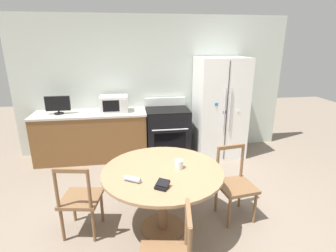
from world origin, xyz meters
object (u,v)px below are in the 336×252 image
at_px(oven_range, 167,132).
at_px(microwave, 114,104).
at_px(wallet, 162,185).
at_px(dining_chair_left, 80,200).
at_px(countertop_tv, 58,104).
at_px(dining_chair_right, 235,185).
at_px(refrigerator, 219,107).
at_px(candle_glass, 179,165).

xyz_separation_m(oven_range, microwave, (-0.98, 0.05, 0.58)).
bearing_deg(microwave, wallet, -77.55).
relative_size(oven_range, dining_chair_left, 1.20).
relative_size(countertop_tv, dining_chair_right, 0.47).
xyz_separation_m(countertop_tv, wallet, (1.52, -2.50, -0.28)).
bearing_deg(microwave, countertop_tv, -178.25).
bearing_deg(countertop_tv, wallet, -58.63).
xyz_separation_m(refrigerator, dining_chair_left, (-2.28, -1.98, -0.49)).
height_order(countertop_tv, wallet, countertop_tv).
distance_m(dining_chair_right, wallet, 1.14).
bearing_deg(dining_chair_left, refrigerator, 50.95).
height_order(refrigerator, microwave, refrigerator).
distance_m(refrigerator, dining_chair_right, 2.05).
xyz_separation_m(countertop_tv, candle_glass, (1.76, -2.12, -0.26)).
bearing_deg(dining_chair_left, dining_chair_right, 11.29).
bearing_deg(countertop_tv, microwave, 1.75).
distance_m(microwave, candle_glass, 2.30).
height_order(refrigerator, countertop_tv, refrigerator).
bearing_deg(wallet, refrigerator, 59.79).
height_order(refrigerator, oven_range, refrigerator).
distance_m(dining_chair_left, candle_glass, 1.17).
distance_m(dining_chair_right, candle_glass, 0.83).
height_order(oven_range, microwave, microwave).
distance_m(refrigerator, microwave, 1.97).
bearing_deg(oven_range, dining_chair_right, -74.68).
relative_size(oven_range, countertop_tv, 2.57).
relative_size(dining_chair_right, candle_glass, 9.51).
distance_m(refrigerator, wallet, 2.80).
relative_size(candle_glass, wallet, 0.55).
distance_m(countertop_tv, dining_chair_right, 3.27).
xyz_separation_m(dining_chair_right, wallet, (-0.96, -0.48, 0.36)).
xyz_separation_m(oven_range, countertop_tv, (-1.94, 0.02, 0.60)).
bearing_deg(countertop_tv, dining_chair_left, -72.53).
bearing_deg(oven_range, microwave, 177.01).
relative_size(refrigerator, dining_chair_right, 2.06).
bearing_deg(dining_chair_right, dining_chair_left, -6.30).
bearing_deg(candle_glass, dining_chair_left, 177.29).
bearing_deg(refrigerator, oven_range, 176.41).
bearing_deg(dining_chair_right, refrigerator, -110.49).
bearing_deg(wallet, dining_chair_right, 26.33).
distance_m(dining_chair_left, wallet, 1.04).
bearing_deg(dining_chair_left, microwave, 91.40).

